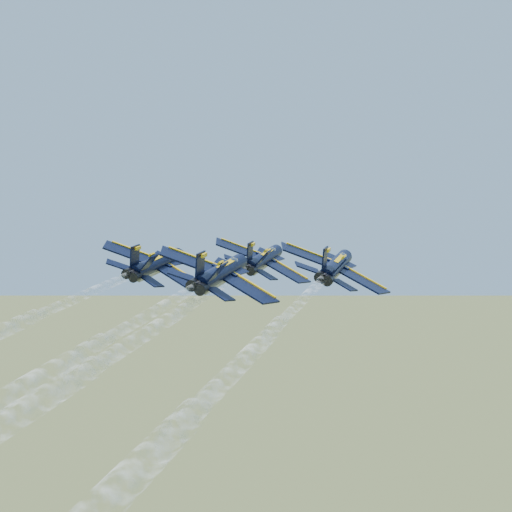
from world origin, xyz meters
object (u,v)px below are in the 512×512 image
at_px(jet_lead, 264,259).
at_px(jet_slot, 222,272).
at_px(jet_left, 158,263).
at_px(jet_right, 336,266).

bearing_deg(jet_lead, jet_slot, -88.48).
distance_m(jet_lead, jet_left, 16.67).
height_order(jet_lead, jet_right, same).
height_order(jet_lead, jet_slot, same).
bearing_deg(jet_lead, jet_right, -42.39).
relative_size(jet_left, jet_slot, 1.00).
relative_size(jet_lead, jet_right, 1.00).
bearing_deg(jet_slot, jet_lead, 91.52).
bearing_deg(jet_right, jet_slot, -131.98).
relative_size(jet_lead, jet_left, 1.00).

